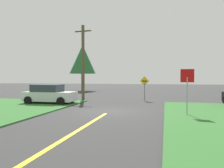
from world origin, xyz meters
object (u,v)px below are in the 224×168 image
object	(u,v)px
stop_sign	(187,83)
direction_sign	(145,86)
utility_pole_mid	(83,61)
parked_car_near_building	(49,94)
oak_tree_left	(83,59)

from	to	relation	value
stop_sign	direction_sign	bearing A→B (deg)	-58.94
utility_pole_mid	stop_sign	bearing A→B (deg)	-43.14
parked_car_near_building	oak_tree_left	xyz separation A→B (m)	(-3.59, 18.51, 4.27)
stop_sign	parked_car_near_building	size ratio (longest dim) A/B	0.63
oak_tree_left	direction_sign	bearing A→B (deg)	-51.41
stop_sign	direction_sign	distance (m)	9.08
stop_sign	oak_tree_left	distance (m)	26.78
parked_car_near_building	utility_pole_mid	distance (m)	5.95
stop_sign	direction_sign	xyz separation A→B (m)	(-3.18, 8.49, -0.48)
parked_car_near_building	oak_tree_left	bearing A→B (deg)	102.19
direction_sign	oak_tree_left	world-z (taller)	oak_tree_left
parked_car_near_building	direction_sign	world-z (taller)	direction_sign
parked_car_near_building	oak_tree_left	size ratio (longest dim) A/B	0.58
utility_pole_mid	oak_tree_left	bearing A→B (deg)	109.63
parked_car_near_building	direction_sign	xyz separation A→B (m)	(7.53, 4.58, 0.63)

